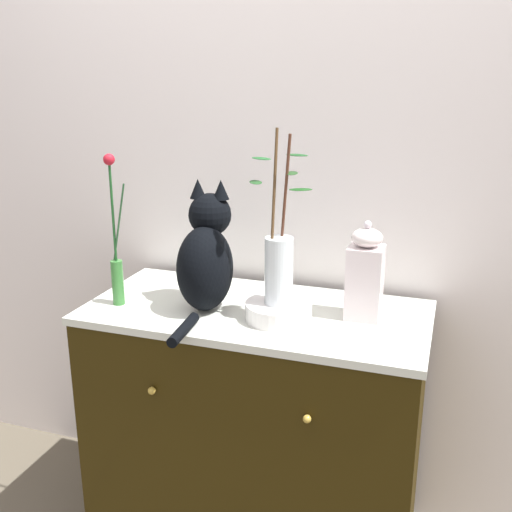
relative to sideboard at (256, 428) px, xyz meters
name	(u,v)px	position (x,y,z in m)	size (l,w,h in m)	color
wall_back	(287,168)	(0.00, 0.34, 0.86)	(4.40, 0.08, 2.60)	silver
sideboard	(256,428)	(0.00, 0.00, 0.00)	(1.11, 0.55, 0.89)	black
cat_sitting	(206,257)	(-0.16, -0.04, 0.62)	(0.20, 0.43, 0.41)	black
vase_slim_green	(116,258)	(-0.44, -0.10, 0.60)	(0.07, 0.04, 0.50)	#367533
bowl_porcelain	(278,311)	(0.09, -0.06, 0.47)	(0.21, 0.21, 0.05)	white
vase_glass_clear	(279,264)	(0.09, -0.06, 0.62)	(0.19, 0.14, 0.53)	silver
jar_lidded_porcelain	(365,275)	(0.34, 0.04, 0.58)	(0.11, 0.11, 0.31)	silver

